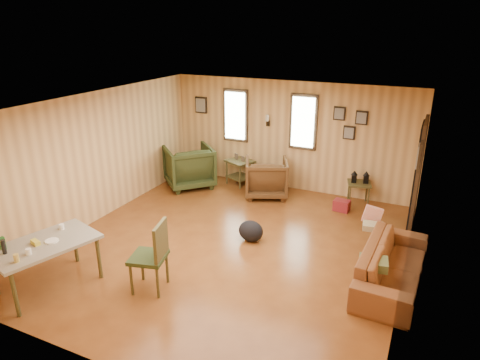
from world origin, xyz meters
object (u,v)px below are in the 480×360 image
(end_table, at_px, (240,168))
(recliner_green, at_px, (189,165))
(recliner_brown, at_px, (266,176))
(sofa, at_px, (393,259))
(dining_table, at_px, (44,247))
(side_table, at_px, (360,182))

(end_table, bearing_deg, recliner_green, -149.46)
(recliner_brown, xyz_separation_m, end_table, (-0.81, 0.39, -0.06))
(recliner_green, xyz_separation_m, end_table, (1.00, 0.59, -0.12))
(recliner_brown, relative_size, end_table, 1.27)
(sofa, relative_size, recliner_green, 1.95)
(sofa, xyz_separation_m, recliner_green, (-4.68, 2.13, 0.12))
(recliner_green, distance_m, dining_table, 4.28)
(sofa, distance_m, end_table, 4.57)
(sofa, bearing_deg, dining_table, 118.35)
(sofa, xyz_separation_m, end_table, (-3.67, 2.72, 0.01))
(recliner_green, bearing_deg, sofa, 109.00)
(end_table, bearing_deg, dining_table, -98.64)
(end_table, relative_size, side_table, 0.98)
(recliner_green, relative_size, side_table, 1.42)
(recliner_green, bearing_deg, side_table, 142.21)
(sofa, height_order, dining_table, dining_table)
(recliner_green, height_order, side_table, recliner_green)
(recliner_brown, bearing_deg, side_table, 167.66)
(sofa, height_order, end_table, sofa)
(recliner_brown, xyz_separation_m, recliner_green, (-1.81, -0.20, 0.06))
(recliner_green, relative_size, end_table, 1.44)
(recliner_green, xyz_separation_m, side_table, (3.71, 0.57, -0.02))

